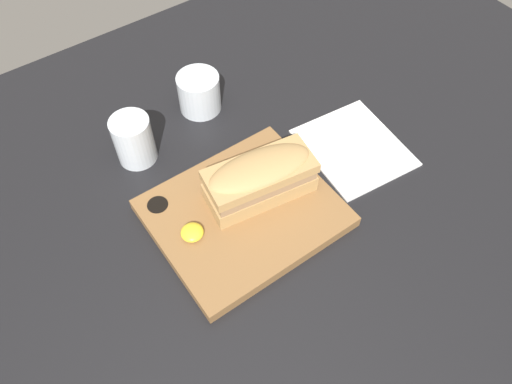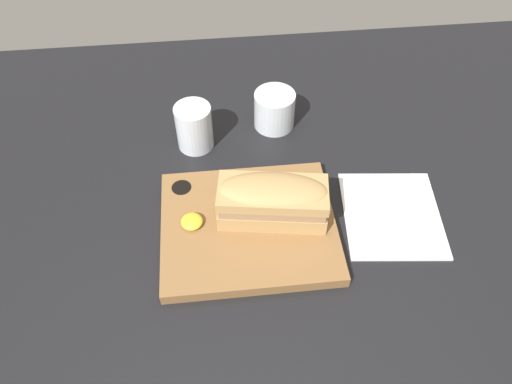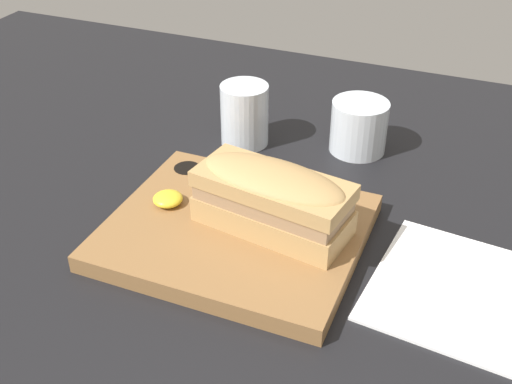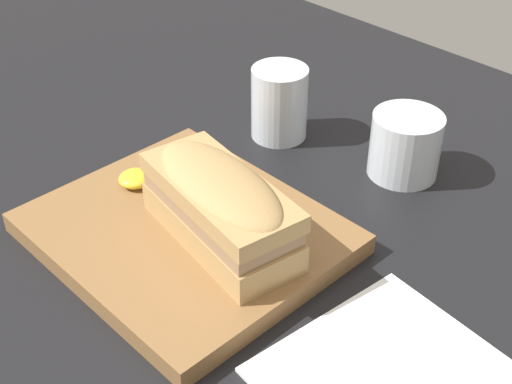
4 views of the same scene
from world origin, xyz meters
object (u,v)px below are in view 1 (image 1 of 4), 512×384
at_px(serving_board, 243,213).
at_px(wine_glass, 199,94).
at_px(sandwich, 260,177).
at_px(water_glass, 134,142).
at_px(napkin, 354,148).

relative_size(serving_board, wine_glass, 3.58).
bearing_deg(sandwich, water_glass, 120.84).
height_order(sandwich, wine_glass, sandwich).
bearing_deg(wine_glass, water_glass, -165.11).
relative_size(sandwich, wine_glass, 2.31).
distance_m(sandwich, napkin, 0.23).
distance_m(sandwich, water_glass, 0.25).
bearing_deg(napkin, wine_glass, 124.25).
distance_m(serving_board, napkin, 0.26).
relative_size(water_glass, napkin, 0.45).
distance_m(serving_board, sandwich, 0.07).
bearing_deg(wine_glass, napkin, -55.75).
xyz_separation_m(wine_glass, napkin, (0.18, -0.26, -0.03)).
relative_size(water_glass, wine_glass, 1.12).
bearing_deg(sandwich, serving_board, -164.82).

